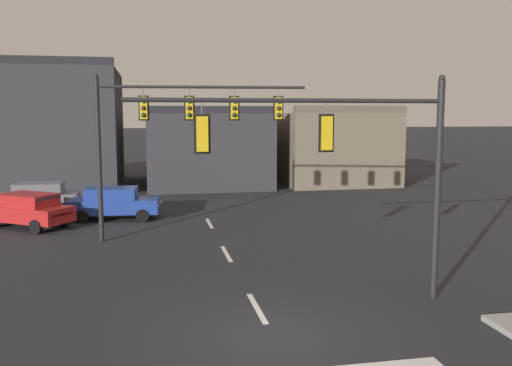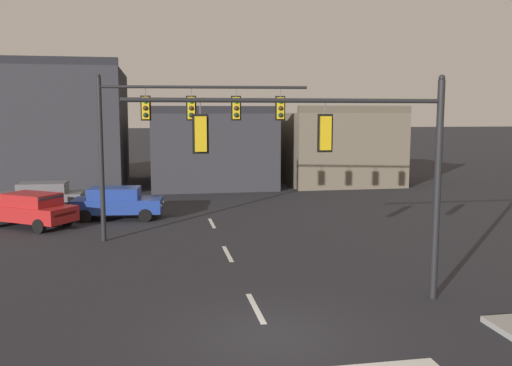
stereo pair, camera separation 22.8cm
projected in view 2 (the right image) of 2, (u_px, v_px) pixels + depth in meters
The scene contains 8 objects.
ground_plane at pixel (271, 337), 13.14m from camera, with size 400.00×400.00×0.00m, color #232328.
lane_centreline at pixel (256, 308), 15.09m from camera, with size 0.16×26.40×0.01m.
signal_mast_near_side at pixel (348, 152), 14.91m from camera, with size 8.73×0.35×6.35m.
signal_mast_far_side at pixel (174, 122), 22.71m from camera, with size 8.60×0.96×6.90m.
car_lot_nearside at pixel (30, 209), 25.80m from camera, with size 4.65×3.98×1.61m.
car_lot_middle at pixel (41, 196), 29.77m from camera, with size 4.47×1.95×1.61m.
car_lot_farside at pixel (117, 202), 27.81m from camera, with size 4.59×2.27×1.61m.
building_row at pixel (144, 138), 40.93m from camera, with size 31.59×11.36×8.84m.
Camera 2 is at (-2.59, -12.32, 5.28)m, focal length 38.70 mm.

